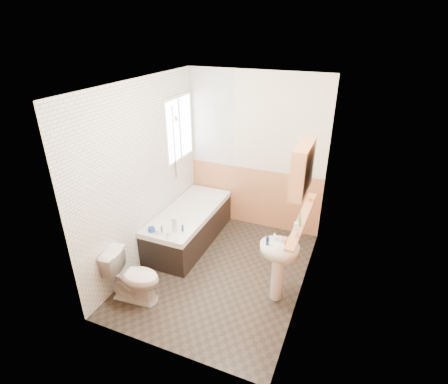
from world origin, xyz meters
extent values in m
plane|color=black|center=(0.00, 0.00, 0.00)|extent=(2.80, 2.80, 0.00)
plane|color=white|center=(0.00, 0.00, 2.50)|extent=(2.80, 2.80, 0.00)
cube|color=beige|center=(0.00, 1.41, 1.25)|extent=(2.20, 0.02, 2.50)
cube|color=beige|center=(0.00, -1.41, 1.25)|extent=(2.20, 0.02, 2.50)
cube|color=beige|center=(-1.11, 0.00, 1.25)|extent=(0.02, 2.80, 2.50)
cube|color=beige|center=(1.11, 0.00, 1.25)|extent=(0.02, 2.80, 2.50)
cube|color=tan|center=(1.09, 0.00, 0.50)|extent=(0.01, 2.80, 1.00)
cube|color=tan|center=(0.00, -1.39, 0.50)|extent=(2.20, 0.01, 1.00)
cube|color=tan|center=(0.00, 1.39, 0.50)|extent=(2.20, 0.01, 1.00)
cube|color=white|center=(-1.09, 0.00, 1.25)|extent=(0.01, 2.80, 2.50)
cube|color=white|center=(-0.73, 1.39, 1.75)|extent=(0.75, 0.01, 1.50)
cube|color=white|center=(-1.07, 0.95, 1.65)|extent=(0.03, 0.79, 0.99)
cube|color=white|center=(-1.05, 0.95, 1.65)|extent=(0.01, 0.70, 0.90)
cube|color=white|center=(-1.05, 0.95, 1.65)|extent=(0.01, 0.04, 0.90)
cube|color=black|center=(-0.73, 0.51, 0.23)|extent=(0.70, 1.68, 0.47)
cube|color=white|center=(-0.73, 0.51, 0.51)|extent=(0.70, 1.68, 0.08)
cube|color=white|center=(-0.73, 0.51, 0.50)|extent=(0.56, 1.54, 0.04)
cylinder|color=silver|center=(-0.73, -0.23, 0.62)|extent=(0.04, 0.04, 0.14)
sphere|color=silver|center=(-0.82, -0.23, 0.59)|extent=(0.06, 0.06, 0.06)
sphere|color=silver|center=(-0.64, -0.23, 0.59)|extent=(0.06, 0.06, 0.06)
cylinder|color=silver|center=(-1.05, 0.75, 1.48)|extent=(0.02, 0.02, 1.11)
cylinder|color=silver|center=(-1.05, 0.75, 0.97)|extent=(0.04, 0.04, 0.02)
cylinder|color=silver|center=(-1.05, 0.75, 1.99)|extent=(0.04, 0.04, 0.02)
cylinder|color=silver|center=(-1.00, 0.75, 1.85)|extent=(0.06, 0.07, 0.08)
imported|color=white|center=(-0.76, -0.87, 0.33)|extent=(0.70, 0.44, 0.65)
cylinder|color=white|center=(0.84, -0.19, 0.32)|extent=(0.15, 0.15, 0.64)
ellipsoid|color=white|center=(0.84, -0.19, 0.72)|extent=(0.46, 0.37, 0.12)
cylinder|color=silver|center=(0.75, -0.10, 0.82)|extent=(0.03, 0.03, 0.08)
cylinder|color=silver|center=(0.93, -0.10, 0.82)|extent=(0.03, 0.03, 0.08)
cylinder|color=silver|center=(0.84, -0.12, 0.85)|extent=(0.02, 0.11, 0.09)
cube|color=tan|center=(1.04, -0.04, 1.09)|extent=(0.10, 1.34, 0.03)
cube|color=tan|center=(1.02, -0.24, 1.78)|extent=(0.14, 0.57, 0.51)
cube|color=silver|center=(0.94, -0.38, 1.78)|extent=(0.01, 0.22, 0.39)
cube|color=silver|center=(0.94, -0.10, 1.78)|extent=(0.01, 0.22, 0.39)
cylinder|color=silver|center=(1.04, -0.43, 1.18)|extent=(0.06, 0.06, 0.15)
cone|color=#388447|center=(1.04, -0.22, 1.21)|extent=(0.04, 0.04, 0.21)
cylinder|color=orange|center=(1.04, 0.42, 1.13)|extent=(0.08, 0.08, 0.04)
imported|color=orange|center=(0.95, -0.24, 0.83)|extent=(0.11, 0.18, 0.08)
cylinder|color=navy|center=(0.71, -0.25, 0.84)|extent=(0.05, 0.05, 0.10)
cube|color=silver|center=(-0.62, -0.09, 0.65)|extent=(0.06, 0.04, 0.21)
cylinder|color=#19339E|center=(-0.91, -0.21, 0.57)|extent=(0.11, 0.11, 0.06)
cylinder|color=#19339E|center=(-0.53, -0.04, 0.59)|extent=(0.03, 0.03, 0.09)
camera|label=1|loc=(1.53, -3.53, 3.10)|focal=28.00mm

